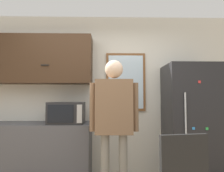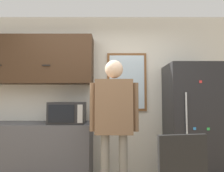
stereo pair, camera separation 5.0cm
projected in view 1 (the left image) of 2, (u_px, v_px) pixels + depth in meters
name	position (u px, v px, depth m)	size (l,w,h in m)	color
back_wall	(96.00, 94.00, 3.44)	(6.00, 0.06, 2.70)	silver
counter	(20.00, 153.00, 3.03)	(2.15, 0.60, 0.89)	#4C4C51
upper_cabinets	(26.00, 60.00, 3.24)	(2.15, 0.38, 0.77)	#3D2819
microwave	(67.00, 113.00, 2.99)	(0.52, 0.38, 0.32)	#232326
person	(114.00, 113.00, 2.52)	(0.62, 0.23, 1.76)	gray
refrigerator	(191.00, 123.00, 3.08)	(0.76, 0.67, 1.80)	#232326
window	(126.00, 82.00, 3.42)	(0.67, 0.05, 0.99)	brown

